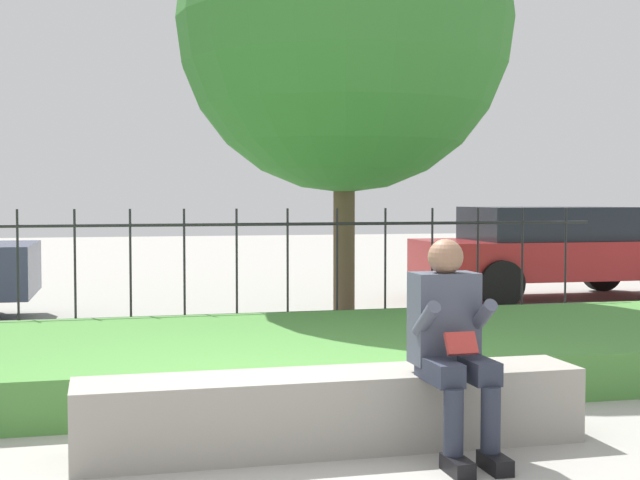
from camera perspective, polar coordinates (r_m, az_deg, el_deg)
ground_plane at (r=5.41m, az=-1.53°, el=-13.33°), size 60.00×60.00×0.00m
stone_bench at (r=5.41m, az=0.90°, el=-11.11°), size 3.04×0.50×0.45m
person_seated_reader at (r=5.24m, az=8.39°, el=-6.21°), size 0.42×0.73×1.25m
grass_berm at (r=7.45m, az=-5.17°, el=-7.51°), size 10.65×2.94×0.35m
iron_fence at (r=9.26m, az=-7.00°, el=-2.07°), size 8.65×0.03×1.38m
car_parked_right at (r=13.64m, az=14.68°, el=-0.59°), size 4.09×1.92×1.36m
tree_behind_fence at (r=10.37m, az=1.57°, el=13.57°), size 3.80×3.80×5.35m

